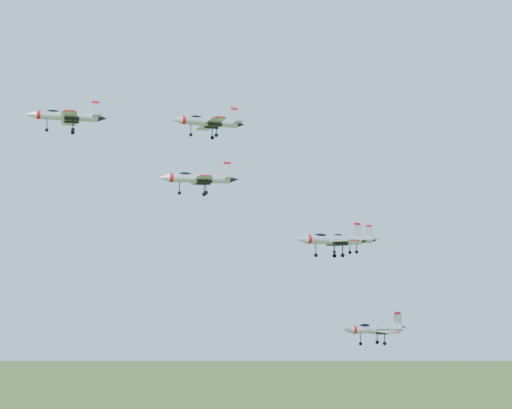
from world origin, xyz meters
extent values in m
cylinder|color=silver|center=(-28.62, 15.91, 148.03)|extent=(10.41, 2.07, 1.49)
cone|color=silver|center=(-34.81, 15.56, 148.03)|extent=(2.15, 1.61, 1.49)
cone|color=black|center=(-22.65, 16.25, 148.03)|extent=(1.68, 1.36, 1.27)
ellipsoid|color=black|center=(-31.14, 15.77, 148.59)|extent=(2.59, 1.21, 0.95)
cube|color=silver|center=(-28.21, 12.71, 147.74)|extent=(2.92, 5.20, 0.16)
cube|color=silver|center=(-28.57, 19.14, 147.74)|extent=(2.92, 5.20, 0.16)
cube|color=silver|center=(-23.91, 16.17, 149.58)|extent=(1.73, 0.23, 2.41)
cube|color=red|center=(-23.91, 16.17, 150.84)|extent=(1.27, 0.23, 0.40)
cylinder|color=silver|center=(-6.58, -4.37, 143.70)|extent=(8.81, 2.53, 1.26)
cone|color=silver|center=(-11.75, -5.15, 143.70)|extent=(1.91, 1.50, 1.26)
cone|color=black|center=(-1.59, -3.63, 143.70)|extent=(1.50, 1.26, 1.07)
ellipsoid|color=black|center=(-8.68, -4.69, 144.17)|extent=(2.24, 1.21, 0.80)
cube|color=silver|center=(-5.98, -7.03, 143.46)|extent=(2.83, 4.55, 0.14)
cube|color=silver|center=(-6.79, -1.66, 143.46)|extent=(2.83, 4.55, 0.14)
cube|color=silver|center=(-2.65, -3.79, 145.01)|extent=(1.45, 0.33, 2.03)
cube|color=red|center=(-2.65, -3.79, 146.07)|extent=(1.07, 0.29, 0.34)
cylinder|color=silver|center=(-9.70, -17.66, 133.17)|extent=(7.99, 1.17, 1.15)
cone|color=silver|center=(-14.49, -17.65, 133.17)|extent=(1.60, 1.16, 1.15)
cone|color=black|center=(-5.08, -17.67, 133.17)|extent=(1.24, 0.98, 0.98)
ellipsoid|color=black|center=(-11.65, -17.66, 133.61)|extent=(1.95, 0.83, 0.73)
cube|color=silver|center=(-9.53, -20.15, 132.95)|extent=(2.05, 3.91, 0.12)
cube|color=silver|center=(-9.51, -15.18, 132.95)|extent=(2.05, 3.91, 0.12)
cube|color=silver|center=(-6.06, -17.67, 134.37)|extent=(1.33, 0.11, 1.86)
cube|color=red|center=(-6.06, -17.67, 135.35)|extent=(0.98, 0.13, 0.31)
cylinder|color=silver|center=(20.81, 10.61, 126.83)|extent=(9.27, 3.23, 1.33)
cone|color=silver|center=(15.42, 9.45, 126.83)|extent=(2.08, 1.68, 1.33)
cone|color=black|center=(26.01, 11.72, 126.83)|extent=(1.64, 1.40, 1.13)
ellipsoid|color=black|center=(18.62, 10.13, 127.33)|extent=(2.40, 1.41, 0.84)
cube|color=silver|center=(21.62, 7.85, 126.57)|extent=(3.24, 4.89, 0.14)
cube|color=silver|center=(20.41, 13.44, 126.57)|extent=(3.24, 4.89, 0.14)
cube|color=silver|center=(24.91, 11.49, 128.21)|extent=(1.52, 0.44, 2.15)
cube|color=red|center=(24.91, 11.49, 129.33)|extent=(1.13, 0.38, 0.36)
cylinder|color=silver|center=(11.19, -9.98, 125.65)|extent=(9.21, 3.51, 1.32)
cone|color=silver|center=(5.85, -11.32, 125.65)|extent=(2.10, 1.73, 1.32)
cone|color=black|center=(16.32, -8.70, 125.65)|extent=(1.66, 1.44, 1.13)
ellipsoid|color=black|center=(9.01, -10.53, 126.15)|extent=(2.40, 1.47, 0.84)
cube|color=silver|center=(12.08, -12.70, 125.39)|extent=(3.36, 4.92, 0.14)
cube|color=silver|center=(10.69, -7.17, 125.39)|extent=(3.36, 4.92, 0.14)
cube|color=silver|center=(15.24, -8.97, 127.02)|extent=(1.51, 0.49, 2.14)
cube|color=red|center=(15.24, -8.97, 128.14)|extent=(1.12, 0.41, 0.36)
cylinder|color=silver|center=(21.06, -1.24, 111.89)|extent=(8.98, 2.91, 1.28)
cone|color=silver|center=(15.82, -2.22, 111.89)|extent=(1.99, 1.59, 1.28)
cone|color=black|center=(26.11, -0.28, 111.89)|extent=(1.56, 1.33, 1.09)
ellipsoid|color=black|center=(18.93, -1.64, 112.37)|extent=(2.31, 1.31, 0.82)
cube|color=silver|center=(21.77, -3.92, 111.64)|extent=(3.04, 4.69, 0.14)
cube|color=silver|center=(20.74, 1.52, 111.64)|extent=(3.04, 4.69, 0.14)
cube|color=silver|center=(25.04, -0.48, 113.22)|extent=(1.48, 0.39, 2.07)
cube|color=red|center=(25.04, -0.48, 114.31)|extent=(1.09, 0.34, 0.35)
camera|label=1|loc=(-21.58, -110.20, 120.55)|focal=50.00mm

